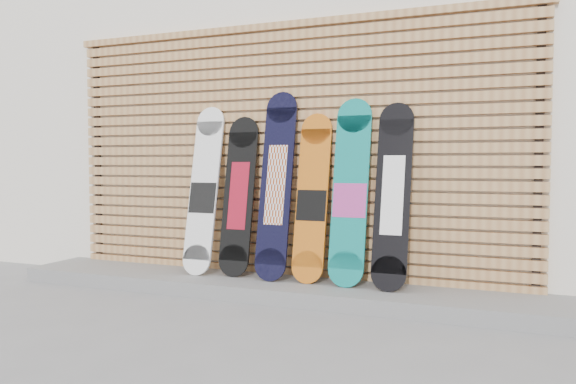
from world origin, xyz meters
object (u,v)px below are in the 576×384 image
Objects in this scene: snowboard_1 at (239,196)px; snowboard_2 at (276,185)px; snowboard_5 at (393,195)px; snowboard_3 at (312,198)px; snowboard_0 at (204,191)px; snowboard_4 at (350,192)px.

snowboard_2 is at bearing -3.90° from snowboard_1.
snowboard_5 is (1.34, -0.03, 0.04)m from snowboard_1.
snowboard_3 reaches higher than snowboard_1.
snowboard_2 is at bearing 0.61° from snowboard_0.
snowboard_1 is 0.92× the size of snowboard_4.
snowboard_4 is at bearing -1.53° from snowboard_3.
snowboard_2 is 0.64m from snowboard_4.
snowboard_4 is at bearing 0.43° from snowboard_2.
snowboard_2 reaches higher than snowboard_5.
snowboard_3 is (0.67, -0.01, -0.01)m from snowboard_1.
snowboard_2 is (0.36, -0.02, 0.10)m from snowboard_1.
snowboard_0 is at bearing -179.39° from snowboard_2.
snowboard_5 reaches higher than snowboard_1.
snowboard_3 is at bearing 2.46° from snowboard_2.
snowboard_4 is 1.03× the size of snowboard_5.
snowboard_2 is 0.98m from snowboard_5.
snowboard_2 is 1.05× the size of snowboard_4.
snowboard_1 is at bearing 5.56° from snowboard_0.
snowboard_4 reaches higher than snowboard_3.
snowboard_3 is 0.93× the size of snowboard_4.
snowboard_1 is 1.34m from snowboard_5.
snowboard_0 is 1.06× the size of snowboard_3.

